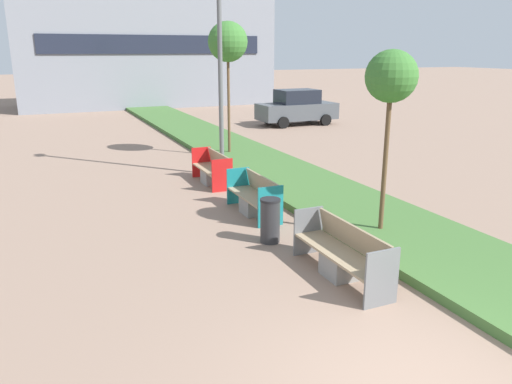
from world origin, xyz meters
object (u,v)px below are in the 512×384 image
at_px(sapling_tree_far, 228,43).
at_px(parked_car_distant, 297,108).
at_px(street_lamp_post, 220,46).
at_px(bench_grey_frame, 342,257).
at_px(sapling_tree_near, 391,79).
at_px(bench_teal_frame, 255,199).
at_px(bench_red_frame, 213,172).
at_px(litter_bin, 270,220).

distance_m(sapling_tree_far, parked_car_distant, 9.48).
relative_size(street_lamp_post, parked_car_distant, 1.71).
height_order(bench_grey_frame, parked_car_distant, parked_car_distant).
xyz_separation_m(sapling_tree_near, sapling_tree_far, (0.00, 9.15, 0.80)).
relative_size(bench_teal_frame, bench_red_frame, 1.03).
relative_size(bench_teal_frame, parked_car_distant, 0.48).
xyz_separation_m(street_lamp_post, sapling_tree_near, (1.25, -6.49, -0.65)).
bearing_deg(litter_bin, bench_red_frame, 84.85).
bearing_deg(street_lamp_post, bench_teal_frame, -98.71).
xyz_separation_m(litter_bin, street_lamp_post, (1.06, 5.84, 3.50)).
bearing_deg(bench_grey_frame, sapling_tree_far, 79.94).
bearing_deg(sapling_tree_near, street_lamp_post, 100.93).
relative_size(litter_bin, street_lamp_post, 0.13).
bearing_deg(street_lamp_post, bench_red_frame, -125.72).
bearing_deg(bench_grey_frame, sapling_tree_near, 36.10).
distance_m(street_lamp_post, parked_car_distant, 12.13).
distance_m(street_lamp_post, sapling_tree_far, 2.94).
distance_m(bench_grey_frame, parked_car_distant, 18.73).
height_order(bench_teal_frame, parked_car_distant, parked_car_distant).
height_order(sapling_tree_near, parked_car_distant, sapling_tree_near).
distance_m(bench_grey_frame, sapling_tree_near, 3.74).
bearing_deg(street_lamp_post, litter_bin, -100.32).
bearing_deg(bench_red_frame, parked_car_distant, 50.48).
bearing_deg(bench_red_frame, sapling_tree_near, -71.67).
distance_m(sapling_tree_near, sapling_tree_far, 9.19).
distance_m(litter_bin, sapling_tree_near, 3.73).
bearing_deg(litter_bin, bench_teal_frame, 76.25).
xyz_separation_m(bench_red_frame, street_lamp_post, (0.61, 0.85, 3.61)).
bearing_deg(bench_red_frame, bench_grey_frame, -89.96).
distance_m(bench_grey_frame, bench_teal_frame, 3.85).
height_order(bench_grey_frame, bench_teal_frame, same).
distance_m(bench_grey_frame, litter_bin, 2.06).
bearing_deg(street_lamp_post, sapling_tree_near, -79.07).
distance_m(bench_teal_frame, sapling_tree_near, 4.29).
bearing_deg(sapling_tree_near, bench_grey_frame, -143.90).
xyz_separation_m(bench_red_frame, sapling_tree_far, (1.87, 3.51, 3.76)).
distance_m(bench_teal_frame, street_lamp_post, 5.42).
xyz_separation_m(bench_red_frame, sapling_tree_near, (1.87, -5.64, 2.96)).
bearing_deg(sapling_tree_far, bench_grey_frame, -100.06).
relative_size(bench_red_frame, litter_bin, 2.08).
height_order(litter_bin, sapling_tree_far, sapling_tree_far).
xyz_separation_m(litter_bin, sapling_tree_far, (2.32, 8.50, 3.65)).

